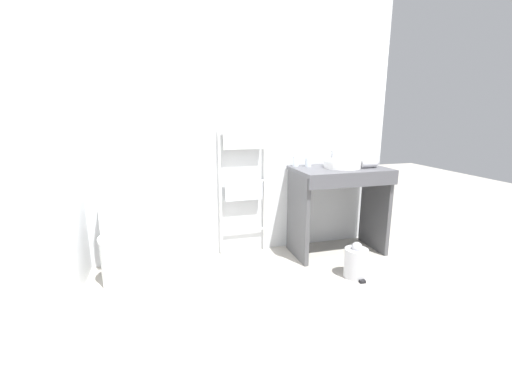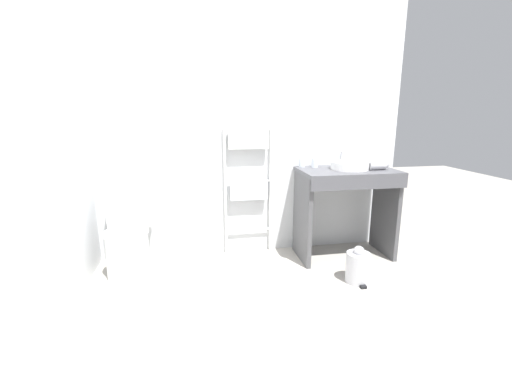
{
  "view_description": "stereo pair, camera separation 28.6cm",
  "coord_description": "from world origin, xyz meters",
  "px_view_note": "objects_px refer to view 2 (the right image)",
  "views": [
    {
      "loc": [
        -0.79,
        -1.9,
        1.42
      ],
      "look_at": [
        -0.02,
        0.78,
        0.75
      ],
      "focal_mm": 24.0,
      "sensor_mm": 36.0,
      "label": 1
    },
    {
      "loc": [
        -0.51,
        -1.96,
        1.42
      ],
      "look_at": [
        -0.02,
        0.78,
        0.75
      ],
      "focal_mm": 24.0,
      "sensor_mm": 36.0,
      "label": 2
    }
  ],
  "objects_px": {
    "cup_near_wall": "(302,162)",
    "hair_dryer": "(377,165)",
    "cup_near_edge": "(315,163)",
    "sink_basin": "(350,165)",
    "towel_radiator": "(248,171)",
    "toilet": "(128,239)",
    "trash_bin": "(358,267)"
  },
  "relations": [
    {
      "from": "cup_near_wall",
      "to": "hair_dryer",
      "type": "xyz_separation_m",
      "value": [
        0.65,
        -0.27,
        -0.01
      ]
    },
    {
      "from": "cup_near_edge",
      "to": "sink_basin",
      "type": "bearing_deg",
      "value": -27.27
    },
    {
      "from": "towel_radiator",
      "to": "cup_near_edge",
      "type": "xyz_separation_m",
      "value": [
        0.65,
        -0.08,
        0.07
      ]
    },
    {
      "from": "hair_dryer",
      "to": "toilet",
      "type": "bearing_deg",
      "value": 179.27
    },
    {
      "from": "towel_radiator",
      "to": "cup_near_wall",
      "type": "bearing_deg",
      "value": -2.62
    },
    {
      "from": "cup_near_edge",
      "to": "hair_dryer",
      "type": "bearing_deg",
      "value": -21.86
    },
    {
      "from": "cup_near_wall",
      "to": "hair_dryer",
      "type": "relative_size",
      "value": 0.45
    },
    {
      "from": "sink_basin",
      "to": "cup_near_wall",
      "type": "bearing_deg",
      "value": 153.18
    },
    {
      "from": "toilet",
      "to": "hair_dryer",
      "type": "bearing_deg",
      "value": -0.73
    },
    {
      "from": "cup_near_wall",
      "to": "hair_dryer",
      "type": "height_order",
      "value": "cup_near_wall"
    },
    {
      "from": "towel_radiator",
      "to": "trash_bin",
      "type": "height_order",
      "value": "towel_radiator"
    },
    {
      "from": "towel_radiator",
      "to": "trash_bin",
      "type": "relative_size",
      "value": 4.02
    },
    {
      "from": "cup_near_wall",
      "to": "hair_dryer",
      "type": "bearing_deg",
      "value": -22.52
    },
    {
      "from": "toilet",
      "to": "towel_radiator",
      "type": "xyz_separation_m",
      "value": [
        1.11,
        0.27,
        0.52
      ]
    },
    {
      "from": "towel_radiator",
      "to": "sink_basin",
      "type": "distance_m",
      "value": 0.97
    },
    {
      "from": "trash_bin",
      "to": "sink_basin",
      "type": "bearing_deg",
      "value": 76.57
    },
    {
      "from": "cup_near_edge",
      "to": "trash_bin",
      "type": "height_order",
      "value": "cup_near_edge"
    },
    {
      "from": "sink_basin",
      "to": "cup_near_wall",
      "type": "xyz_separation_m",
      "value": [
        -0.41,
        0.2,
        0.01
      ]
    },
    {
      "from": "towel_radiator",
      "to": "hair_dryer",
      "type": "xyz_separation_m",
      "value": [
        1.19,
        -0.29,
        0.07
      ]
    },
    {
      "from": "sink_basin",
      "to": "trash_bin",
      "type": "height_order",
      "value": "sink_basin"
    },
    {
      "from": "towel_radiator",
      "to": "cup_near_wall",
      "type": "relative_size",
      "value": 13.44
    },
    {
      "from": "toilet",
      "to": "cup_near_edge",
      "type": "xyz_separation_m",
      "value": [
        1.76,
        0.19,
        0.6
      ]
    },
    {
      "from": "towel_radiator",
      "to": "hair_dryer",
      "type": "bearing_deg",
      "value": -13.95
    },
    {
      "from": "cup_near_wall",
      "to": "trash_bin",
      "type": "relative_size",
      "value": 0.3
    },
    {
      "from": "towel_radiator",
      "to": "sink_basin",
      "type": "bearing_deg",
      "value": -13.71
    },
    {
      "from": "hair_dryer",
      "to": "trash_bin",
      "type": "bearing_deg",
      "value": -128.07
    },
    {
      "from": "sink_basin",
      "to": "trash_bin",
      "type": "relative_size",
      "value": 1.11
    },
    {
      "from": "toilet",
      "to": "trash_bin",
      "type": "height_order",
      "value": "toilet"
    },
    {
      "from": "sink_basin",
      "to": "cup_near_wall",
      "type": "height_order",
      "value": "cup_near_wall"
    },
    {
      "from": "towel_radiator",
      "to": "cup_near_wall",
      "type": "height_order",
      "value": "towel_radiator"
    },
    {
      "from": "hair_dryer",
      "to": "trash_bin",
      "type": "height_order",
      "value": "hair_dryer"
    },
    {
      "from": "toilet",
      "to": "cup_near_wall",
      "type": "height_order",
      "value": "cup_near_wall"
    }
  ]
}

